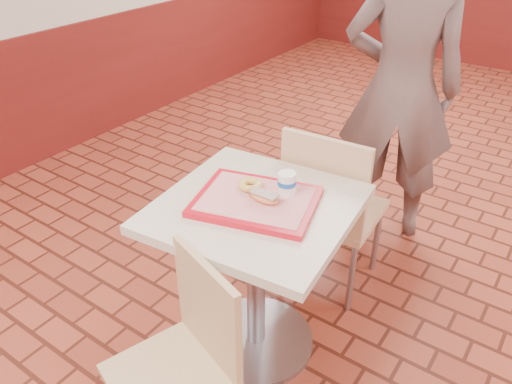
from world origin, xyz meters
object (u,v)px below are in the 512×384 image
Objects in this scene: customer at (401,89)px; serving_tray at (256,201)px; chair_main_back at (330,205)px; chair_main_front at (185,355)px; main_table at (256,255)px; long_john_donut at (264,197)px; paper_cup at (287,183)px; ring_donut at (250,185)px.

customer is 1.33m from serving_tray.
chair_main_front is at bearing 85.51° from chair_main_back.
customer is at bearing 85.93° from serving_tray.
serving_tray is at bearing 0.00° from main_table.
chair_main_front is 0.68m from long_john_donut.
paper_cup is at bearing 51.64° from main_table.
paper_cup reaches higher than serving_tray.
long_john_donut reaches higher than main_table.
ring_donut is (-0.07, 0.05, 0.03)m from serving_tray.
chair_main_front is at bearing -83.19° from serving_tray.
chair_main_front is 8.97× the size of paper_cup.
chair_main_front is at bearing -77.73° from ring_donut.
chair_main_front reaches higher than main_table.
ring_donut is 0.75× the size of long_john_donut.
long_john_donut is at bearing -1.38° from serving_tray.
chair_main_front reaches higher than serving_tray.
main_table is at bearing 78.55° from chair_main_back.
chair_main_back is 0.63m from ring_donut.
paper_cup is at bearing 106.84° from chair_main_front.
ring_donut is at bearing 62.76° from customer.
chair_main_front is 0.46× the size of customer.
customer is 3.87× the size of serving_tray.
chair_main_back is 9.42× the size of ring_donut.
long_john_donut is (0.04, -0.00, 0.32)m from main_table.
paper_cup reaches higher than long_john_donut.
main_table is at bearing 178.62° from long_john_donut.
serving_tray is 0.15m from paper_cup.
chair_main_back is (0.01, 1.12, 0.06)m from chair_main_front.
serving_tray reaches higher than main_table.
customer reaches higher than main_table.
chair_main_front is 6.27× the size of long_john_donut.
serving_tray is at bearing 178.62° from long_john_donut.
serving_tray is (0.00, 0.00, 0.29)m from main_table.
serving_tray is (-0.07, -0.57, 0.30)m from chair_main_back.
chair_main_back reaches higher than ring_donut.
paper_cup is (0.04, 0.11, 0.03)m from long_john_donut.
chair_main_front is 0.78m from paper_cup.
chair_main_front is 1.76× the size of serving_tray.
main_table is at bearing 65.82° from customer.
long_john_donut is (0.04, -0.00, 0.03)m from serving_tray.
paper_cup is (0.02, 0.66, 0.43)m from chair_main_front.
customer is at bearing -95.69° from chair_main_back.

